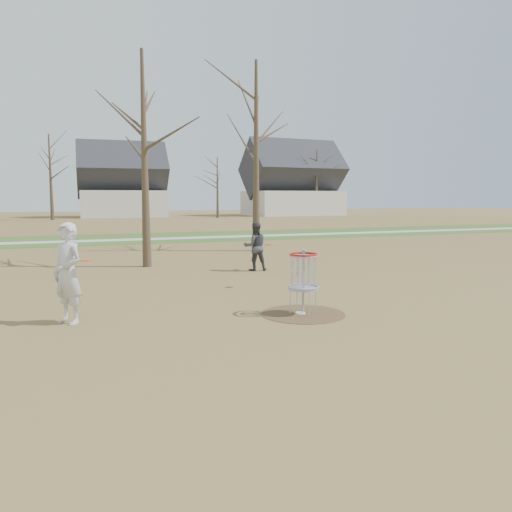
{
  "coord_description": "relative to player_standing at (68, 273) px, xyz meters",
  "views": [
    {
      "loc": [
        -4.64,
        -9.37,
        2.49
      ],
      "look_at": [
        -0.5,
        1.5,
        1.1
      ],
      "focal_mm": 35.0,
      "sensor_mm": 36.0,
      "label": 1
    }
  ],
  "objects": [
    {
      "name": "disc_grounded",
      "position": [
        4.6,
        -0.92,
        -0.98
      ],
      "size": [
        0.22,
        0.22,
        0.02
      ],
      "primitive_type": "cylinder",
      "color": "white",
      "rests_on": "dirt_circle"
    },
    {
      "name": "green_band",
      "position": [
        4.65,
        20.05,
        -0.99
      ],
      "size": [
        160.0,
        8.0,
        0.01
      ],
      "primitive_type": "cube",
      "color": "#2D5119",
      "rests_on": "ground"
    },
    {
      "name": "disc_golf_basket",
      "position": [
        4.65,
        -0.95,
        -0.08
      ],
      "size": [
        0.64,
        0.64,
        1.35
      ],
      "color": "#9EA3AD",
      "rests_on": "ground"
    },
    {
      "name": "houses_row",
      "position": [
        8.97,
        51.61,
        2.53
      ],
      "size": [
        56.51,
        10.01,
        7.26
      ],
      "color": "silver",
      "rests_on": "ground"
    },
    {
      "name": "player_standing",
      "position": [
        0.0,
        0.0,
        0.0
      ],
      "size": [
        0.81,
        0.87,
        1.99
      ],
      "primitive_type": "imported",
      "rotation": [
        0.0,
        0.0,
        -0.94
      ],
      "color": "silver",
      "rests_on": "ground"
    },
    {
      "name": "discs_in_play",
      "position": [
        2.87,
        1.07,
        0.22
      ],
      "size": [
        5.03,
        2.64,
        0.13
      ],
      "color": "orange",
      "rests_on": "ground"
    },
    {
      "name": "bare_trees",
      "position": [
        6.43,
        34.84,
        4.35
      ],
      "size": [
        52.62,
        44.98,
        9.0
      ],
      "color": "#382B1E",
      "rests_on": "ground"
    },
    {
      "name": "player_throwing",
      "position": [
        5.93,
        5.3,
        -0.18
      ],
      "size": [
        0.87,
        0.72,
        1.63
      ],
      "primitive_type": "imported",
      "rotation": [
        0.0,
        0.0,
        3.01
      ],
      "color": "#3A3A40",
      "rests_on": "ground"
    },
    {
      "name": "footpath",
      "position": [
        4.65,
        19.05,
        -0.98
      ],
      "size": [
        160.0,
        1.5,
        0.01
      ],
      "primitive_type": "cube",
      "color": "#9E9E99",
      "rests_on": "green_band"
    },
    {
      "name": "ground",
      "position": [
        4.65,
        -0.95,
        -1.0
      ],
      "size": [
        160.0,
        160.0,
        0.0
      ],
      "primitive_type": "plane",
      "color": "brown",
      "rests_on": "ground"
    },
    {
      "name": "dirt_circle",
      "position": [
        4.65,
        -0.95,
        -0.99
      ],
      "size": [
        1.8,
        1.8,
        0.01
      ],
      "primitive_type": "cylinder",
      "color": "#47331E",
      "rests_on": "ground"
    }
  ]
}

